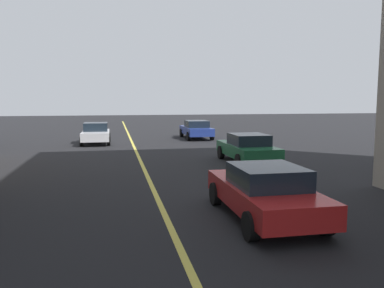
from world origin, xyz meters
The scene contains 5 objects.
lane_centre_line centered at (20.00, 0.00, 0.00)m, with size 80.00×0.16×0.01m.
car_white_near centered at (33.81, 2.40, 0.70)m, with size 3.90×1.89×1.40m.
car_green_mid centered at (24.27, -4.90, 0.70)m, with size 4.40×1.95×1.37m.
car_blue_far centered at (35.81, -4.90, 0.70)m, with size 4.40×1.95×1.37m.
car_red_parked_b centered at (15.90, -2.41, 0.70)m, with size 4.40×1.95×1.37m.
Camera 1 is at (6.86, 1.27, 3.00)m, focal length 36.78 mm.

